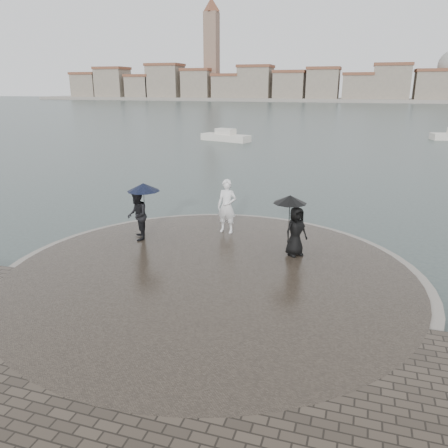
% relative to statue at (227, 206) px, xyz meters
% --- Properties ---
extents(ground, '(400.00, 400.00, 0.00)m').
position_rel_statue_xyz_m(ground, '(0.64, -7.16, -1.36)').
color(ground, '#2B3835').
rests_on(ground, ground).
extents(kerb_ring, '(12.50, 12.50, 0.32)m').
position_rel_statue_xyz_m(kerb_ring, '(0.64, -3.66, -1.20)').
color(kerb_ring, gray).
rests_on(kerb_ring, ground).
extents(quay_tip, '(11.90, 11.90, 0.36)m').
position_rel_statue_xyz_m(quay_tip, '(0.64, -3.66, -1.18)').
color(quay_tip, '#2D261E').
rests_on(quay_tip, ground).
extents(statue, '(0.76, 0.53, 2.00)m').
position_rel_statue_xyz_m(statue, '(0.00, 0.00, 0.00)').
color(statue, white).
rests_on(statue, quay_tip).
extents(visitor_left, '(1.33, 1.22, 2.04)m').
position_rel_statue_xyz_m(visitor_left, '(-2.70, -1.70, 0.15)').
color(visitor_left, black).
rests_on(visitor_left, quay_tip).
extents(visitor_right, '(1.24, 1.10, 1.95)m').
position_rel_statue_xyz_m(visitor_right, '(2.72, -1.53, 0.13)').
color(visitor_right, black).
rests_on(visitor_right, quay_tip).
extents(far_skyline, '(260.00, 20.00, 37.00)m').
position_rel_statue_xyz_m(far_skyline, '(-5.65, 153.55, 4.25)').
color(far_skyline, gray).
rests_on(far_skyline, ground).
extents(boats, '(32.28, 14.13, 1.50)m').
position_rel_statue_xyz_m(boats, '(7.44, 32.21, -0.98)').
color(boats, silver).
rests_on(boats, ground).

